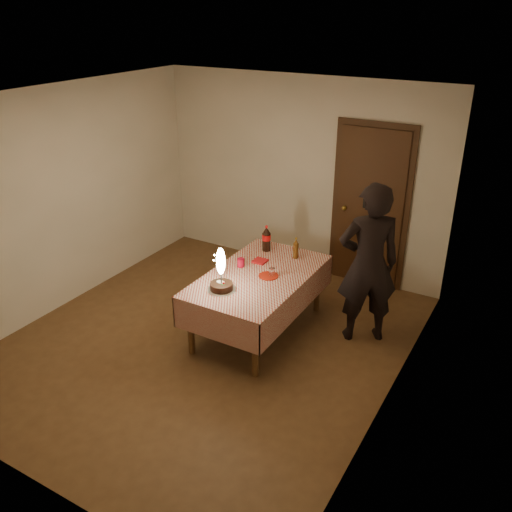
% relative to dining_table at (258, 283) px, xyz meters
% --- Properties ---
extents(ground, '(4.00, 4.50, 0.01)m').
position_rel_dining_table_xyz_m(ground, '(-0.37, -0.50, -0.61)').
color(ground, brown).
rests_on(ground, ground).
extents(room_shell, '(4.04, 4.54, 2.62)m').
position_rel_dining_table_xyz_m(room_shell, '(-0.34, -0.42, 1.05)').
color(room_shell, silver).
rests_on(room_shell, ground).
extents(dining_table, '(1.02, 1.72, 0.70)m').
position_rel_dining_table_xyz_m(dining_table, '(0.00, 0.00, 0.00)').
color(dining_table, brown).
rests_on(dining_table, ground).
extents(birthday_cake, '(0.29, 0.29, 0.47)m').
position_rel_dining_table_xyz_m(birthday_cake, '(-0.16, -0.48, 0.23)').
color(birthday_cake, white).
rests_on(birthday_cake, dining_table).
extents(red_plate, '(0.22, 0.22, 0.01)m').
position_rel_dining_table_xyz_m(red_plate, '(0.11, 0.03, 0.10)').
color(red_plate, '#A81B0B').
rests_on(red_plate, dining_table).
extents(red_cup, '(0.08, 0.08, 0.10)m').
position_rel_dining_table_xyz_m(red_cup, '(-0.27, 0.08, 0.15)').
color(red_cup, '#AB0B25').
rests_on(red_cup, dining_table).
extents(clear_cup, '(0.07, 0.07, 0.09)m').
position_rel_dining_table_xyz_m(clear_cup, '(0.14, 0.05, 0.14)').
color(clear_cup, white).
rests_on(clear_cup, dining_table).
extents(napkin_stack, '(0.15, 0.15, 0.02)m').
position_rel_dining_table_xyz_m(napkin_stack, '(-0.14, 0.29, 0.11)').
color(napkin_stack, '#AC1316').
rests_on(napkin_stack, dining_table).
extents(cola_bottle, '(0.10, 0.10, 0.32)m').
position_rel_dining_table_xyz_m(cola_bottle, '(-0.24, 0.60, 0.25)').
color(cola_bottle, black).
rests_on(cola_bottle, dining_table).
extents(amber_bottle_right, '(0.06, 0.06, 0.25)m').
position_rel_dining_table_xyz_m(amber_bottle_right, '(0.16, 0.59, 0.21)').
color(amber_bottle_right, '#5B320F').
rests_on(amber_bottle_right, dining_table).
extents(photographer, '(0.78, 0.72, 1.79)m').
position_rel_dining_table_xyz_m(photographer, '(1.07, 0.46, 0.29)').
color(photographer, black).
rests_on(photographer, ground).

